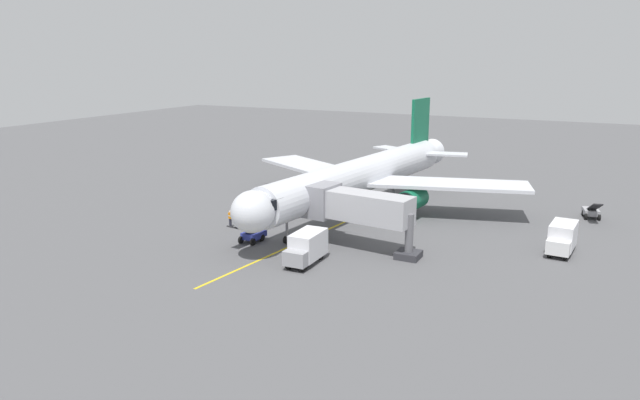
{
  "coord_description": "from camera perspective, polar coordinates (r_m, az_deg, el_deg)",
  "views": [
    {
      "loc": [
        -22.14,
        57.09,
        16.74
      ],
      "look_at": [
        2.86,
        7.26,
        3.0
      ],
      "focal_mm": 32.83,
      "sensor_mm": 36.0,
      "label": 1
    }
  ],
  "objects": [
    {
      "name": "ground_crew_marshaller",
      "position": [
        59.43,
        -8.74,
        -1.79
      ],
      "size": [
        0.46,
        0.38,
        1.71
      ],
      "color": "#23232D",
      "rests_on": "ground"
    },
    {
      "name": "airplane",
      "position": [
        64.1,
        4.08,
        2.35
      ],
      "size": [
        34.57,
        40.33,
        11.5
      ],
      "color": "silver",
      "rests_on": "ground"
    },
    {
      "name": "belt_loader_starboard_side",
      "position": [
        54.52,
        -6.65,
        -3.35
      ],
      "size": [
        1.61,
        4.61,
        2.32
      ],
      "color": "#2D3899",
      "rests_on": "ground"
    },
    {
      "name": "apron_lead_in_line",
      "position": [
        59.49,
        1.65,
        -2.5
      ],
      "size": [
        4.93,
        39.75,
        0.01
      ],
      "primitive_type": "cube",
      "rotation": [
        0.0,
        0.0,
        -0.12
      ],
      "color": "yellow",
      "rests_on": "ground"
    },
    {
      "name": "box_truck_portside",
      "position": [
        55.11,
        22.52,
        -3.42
      ],
      "size": [
        2.25,
        4.72,
        2.62
      ],
      "color": "white",
      "rests_on": "ground"
    },
    {
      "name": "box_truck_rear_apron",
      "position": [
        48.41,
        -1.38,
        -4.65
      ],
      "size": [
        2.05,
        4.63,
        2.62
      ],
      "color": "#9E9EA3",
      "rests_on": "ground"
    },
    {
      "name": "ground_plane",
      "position": [
        63.48,
        5.26,
        -1.5
      ],
      "size": [
        220.0,
        220.0,
        0.0
      ],
      "primitive_type": "plane",
      "color": "#565659"
    },
    {
      "name": "jet_bridge",
      "position": [
        52.01,
        3.12,
        -0.62
      ],
      "size": [
        11.52,
        4.1,
        5.4
      ],
      "color": "#B7B7BC",
      "rests_on": "ground"
    },
    {
      "name": "belt_loader_near_nose",
      "position": [
        68.42,
        24.94,
        -1.02
      ],
      "size": [
        2.1,
        4.73,
        2.32
      ],
      "color": "#9E9EA3",
      "rests_on": "ground"
    }
  ]
}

